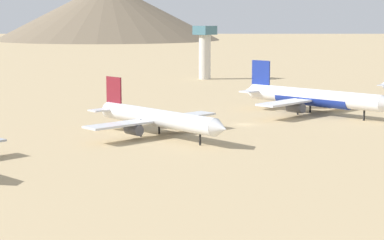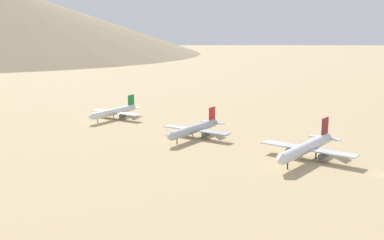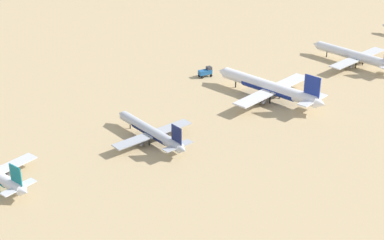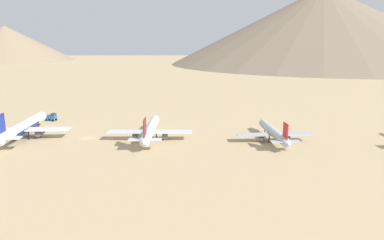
{
  "view_description": "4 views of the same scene",
  "coord_description": "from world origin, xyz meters",
  "px_view_note": "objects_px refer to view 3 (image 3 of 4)",
  "views": [
    {
      "loc": [
        102.19,
        -126.6,
        25.72
      ],
      "look_at": [
        -0.3,
        -18.11,
        3.08
      ],
      "focal_mm": 64.36,
      "sensor_mm": 36.0,
      "label": 1
    },
    {
      "loc": [
        148.61,
        28.56,
        44.88
      ],
      "look_at": [
        -22.16,
        -83.88,
        3.99
      ],
      "focal_mm": 45.44,
      "sensor_mm": 36.0,
      "label": 2
    },
    {
      "loc": [
        -111.92,
        189.85,
        87.32
      ],
      "look_at": [
        4.0,
        63.99,
        4.57
      ],
      "focal_mm": 56.59,
      "sensor_mm": 36.0,
      "label": 3
    },
    {
      "loc": [
        -134.96,
        -33.59,
        37.99
      ],
      "look_at": [
        1.86,
        -42.84,
        6.44
      ],
      "focal_mm": 31.7,
      "sensor_mm": 36.0,
      "label": 4
    }
  ],
  "objects_px": {
    "service_truck": "(206,72)",
    "parked_jet_3": "(270,87)",
    "parked_jet_4": "(151,132)",
    "parked_jet_2": "(356,56)"
  },
  "relations": [
    {
      "from": "service_truck",
      "to": "parked_jet_3",
      "type": "bearing_deg",
      "value": 178.57
    },
    {
      "from": "parked_jet_4",
      "to": "parked_jet_3",
      "type": "bearing_deg",
      "value": -98.51
    },
    {
      "from": "parked_jet_2",
      "to": "parked_jet_3",
      "type": "xyz_separation_m",
      "value": [
        5.54,
        51.43,
        0.47
      ]
    },
    {
      "from": "parked_jet_2",
      "to": "service_truck",
      "type": "xyz_separation_m",
      "value": [
        36.5,
        50.66,
        -1.93
      ]
    },
    {
      "from": "parked_jet_2",
      "to": "parked_jet_4",
      "type": "relative_size",
      "value": 1.2
    },
    {
      "from": "parked_jet_2",
      "to": "service_truck",
      "type": "bearing_deg",
      "value": 54.23
    },
    {
      "from": "parked_jet_2",
      "to": "parked_jet_4",
      "type": "bearing_deg",
      "value": 82.67
    },
    {
      "from": "parked_jet_4",
      "to": "service_truck",
      "type": "relative_size",
      "value": 6.04
    },
    {
      "from": "parked_jet_3",
      "to": "parked_jet_2",
      "type": "bearing_deg",
      "value": -96.15
    },
    {
      "from": "parked_jet_3",
      "to": "service_truck",
      "type": "height_order",
      "value": "parked_jet_3"
    }
  ]
}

